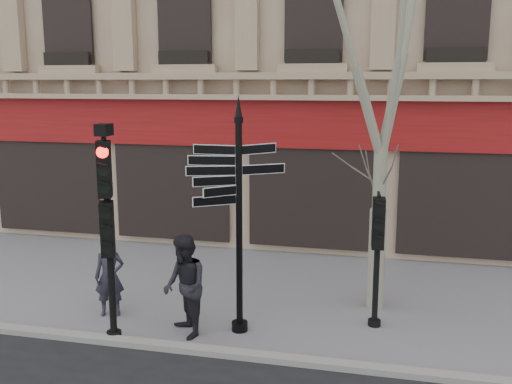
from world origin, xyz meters
TOP-DOWN VIEW (x-y plane):
  - ground at (0.00, 0.00)m, footprint 80.00×80.00m
  - kerb at (0.00, -1.40)m, footprint 80.00×0.25m
  - fingerpost at (-0.64, -0.33)m, footprint 2.45×2.45m
  - traffic_signal_main at (-2.83, -1.19)m, footprint 0.52×0.45m
  - traffic_signal_secondary at (1.87, 0.48)m, footprint 0.45×0.34m
  - plane_tree at (1.86, 1.43)m, footprint 3.10×3.10m
  - pedestrian_a at (-3.40, -0.18)m, footprint 0.69×0.56m
  - pedestrian_b at (-1.57, -0.75)m, footprint 1.15×1.19m

SIDE VIEW (x-z plane):
  - ground at x=0.00m, z-range 0.00..0.00m
  - kerb at x=0.00m, z-range 0.00..0.12m
  - pedestrian_a at x=-3.40m, z-range 0.00..1.63m
  - pedestrian_b at x=-1.57m, z-range 0.00..1.93m
  - traffic_signal_secondary at x=1.87m, z-range 0.51..3.07m
  - traffic_signal_main at x=-2.83m, z-range 0.52..4.51m
  - fingerpost at x=-0.64m, z-range 0.77..5.25m
  - plane_tree at x=1.86m, z-range 1.66..9.90m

